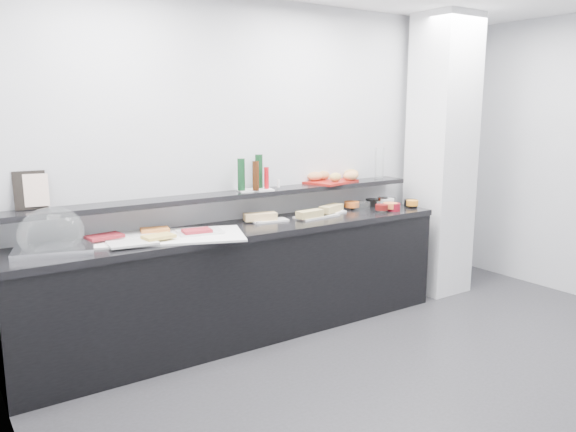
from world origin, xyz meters
TOP-DOWN VIEW (x-y plane):
  - ground at (0.00, 0.00)m, footprint 5.00×5.00m
  - back_wall at (0.00, 2.00)m, footprint 5.00×0.02m
  - column at (1.50, 1.65)m, footprint 0.50×0.50m
  - buffet_cabinet at (-0.70, 1.70)m, footprint 3.60×0.60m
  - counter_top at (-0.70, 1.70)m, footprint 3.62×0.62m
  - wall_shelf at (-0.70, 1.88)m, footprint 3.60×0.25m
  - cloche_base at (-2.12, 1.68)m, footprint 0.56×0.44m
  - cloche_dome at (-2.12, 1.72)m, footprint 0.47×0.35m
  - linen_runner at (-1.35, 1.68)m, footprint 1.20×0.86m
  - platter_meat_a at (-1.75, 1.85)m, footprint 0.28×0.20m
  - food_meat_a at (-1.76, 1.80)m, footprint 0.26×0.18m
  - platter_salmon at (-1.48, 1.83)m, footprint 0.34×0.26m
  - food_salmon at (-1.39, 1.81)m, footprint 0.23×0.17m
  - platter_cheese at (-1.64, 1.58)m, footprint 0.34×0.25m
  - food_cheese at (-1.45, 1.58)m, footprint 0.22×0.16m
  - platter_meat_b at (-1.11, 1.63)m, footprint 0.36×0.28m
  - food_meat_b at (-1.15, 1.60)m, footprint 0.22×0.16m
  - sandwich_plate_left at (-0.42, 1.77)m, footprint 0.32×0.18m
  - sandwich_food_left at (-0.49, 1.79)m, footprint 0.29×0.17m
  - tongs_left at (-0.53, 1.74)m, footprint 0.15×0.06m
  - sandwich_plate_mid at (0.02, 1.70)m, footprint 0.41×0.21m
  - sandwich_food_mid at (-0.09, 1.66)m, footprint 0.25×0.11m
  - tongs_mid at (-0.14, 1.65)m, footprint 0.14×0.09m
  - sandwich_plate_right at (0.16, 1.76)m, footprint 0.43×0.27m
  - sandwich_food_right at (0.22, 1.76)m, footprint 0.29×0.20m
  - tongs_right at (0.28, 1.75)m, footprint 0.16×0.01m
  - bowl_glass_fruit at (0.58, 1.77)m, footprint 0.23×0.23m
  - fill_glass_fruit at (0.51, 1.82)m, footprint 0.17×0.17m
  - bowl_black_jam at (0.78, 1.84)m, footprint 0.14×0.14m
  - fill_black_jam at (0.89, 1.80)m, footprint 0.13×0.13m
  - bowl_glass_cream at (0.95, 1.82)m, footprint 0.18×0.18m
  - fill_glass_cream at (0.90, 1.77)m, footprint 0.15×0.15m
  - bowl_red_jam at (0.78, 1.55)m, footprint 0.12×0.12m
  - fill_red_jam at (0.63, 1.55)m, footprint 0.12×0.12m
  - bowl_glass_salmon at (0.75, 1.63)m, footprint 0.19×0.19m
  - fill_glass_salmon at (0.76, 1.57)m, footprint 0.15×0.15m
  - bowl_black_fruit at (1.06, 1.61)m, footprint 0.14×0.14m
  - fill_black_fruit at (1.03, 1.56)m, footprint 0.13×0.13m
  - framed_print at (-2.18, 1.97)m, footprint 0.21×0.08m
  - print_art at (-2.15, 1.95)m, footprint 0.17×0.08m
  - condiment_tray at (-0.49, 1.88)m, footprint 0.32×0.23m
  - bottle_green_a at (-0.62, 1.88)m, footprint 0.06×0.06m
  - bottle_brown at (-0.52, 1.81)m, footprint 0.06×0.06m
  - bottle_green_b at (-0.42, 1.93)m, footprint 0.07×0.07m
  - bottle_hot at (-0.40, 1.85)m, footprint 0.05×0.05m
  - shaker_salt at (-0.42, 1.92)m, footprint 0.04×0.04m
  - shaker_pepper at (-0.27, 1.87)m, footprint 0.04×0.04m
  - bread_tray at (0.33, 1.91)m, footprint 0.52×0.43m
  - bread_roll_nw at (0.20, 1.98)m, footprint 0.16×0.11m
  - bread_roll_n at (0.31, 1.99)m, footprint 0.13×0.09m
  - bread_roll_ne at (0.62, 1.97)m, footprint 0.16×0.11m
  - bread_roll_sw at (0.32, 1.83)m, footprint 0.14×0.10m
  - bread_roll_se at (0.49, 1.82)m, footprint 0.16×0.11m
  - bread_roll_mide at (0.55, 1.87)m, footprint 0.14×0.11m
  - carafe at (0.88, 1.86)m, footprint 0.11×0.11m

SIDE VIEW (x-z plane):
  - ground at x=0.00m, z-range 0.00..0.00m
  - buffet_cabinet at x=-0.70m, z-range 0.00..0.85m
  - counter_top at x=-0.70m, z-range 0.85..0.90m
  - linen_runner at x=-1.35m, z-range 0.90..0.91m
  - sandwich_plate_left at x=-0.42m, z-range 0.90..0.91m
  - sandwich_plate_mid at x=0.02m, z-range 0.90..0.91m
  - sandwich_plate_right at x=0.16m, z-range 0.90..0.91m
  - tongs_left at x=-0.53m, z-range 0.92..0.92m
  - tongs_mid at x=-0.14m, z-range 0.92..0.92m
  - tongs_right at x=0.28m, z-range 0.91..0.92m
  - cloche_base at x=-2.12m, z-range 0.90..0.94m
  - platter_meat_a at x=-1.75m, z-range 0.92..0.93m
  - platter_salmon at x=-1.48m, z-range 0.92..0.93m
  - platter_cheese at x=-1.64m, z-range 0.92..0.93m
  - platter_meat_b at x=-1.11m, z-range 0.92..0.93m
  - bowl_glass_fruit at x=0.58m, z-range 0.90..0.97m
  - bowl_black_jam at x=0.78m, z-range 0.90..0.97m
  - bowl_glass_cream at x=0.95m, z-range 0.90..0.97m
  - bowl_red_jam at x=0.78m, z-range 0.90..0.97m
  - bowl_glass_salmon at x=0.75m, z-range 0.90..0.97m
  - bowl_black_fruit at x=1.06m, z-range 0.90..0.97m
  - food_meat_a at x=-1.76m, z-range 0.93..0.95m
  - food_salmon at x=-1.39m, z-range 0.93..0.95m
  - food_cheese at x=-1.45m, z-range 0.93..0.95m
  - food_meat_b at x=-1.15m, z-range 0.93..0.95m
  - sandwich_food_left at x=-0.49m, z-range 0.91..0.97m
  - sandwich_food_mid at x=-0.09m, z-range 0.91..0.97m
  - sandwich_food_right at x=0.22m, z-range 0.91..0.97m
  - fill_glass_fruit at x=0.51m, z-range 0.92..0.97m
  - fill_black_jam at x=0.89m, z-range 0.92..0.97m
  - fill_glass_cream at x=0.90m, z-range 0.92..0.97m
  - fill_red_jam at x=0.63m, z-range 0.92..0.97m
  - fill_glass_salmon at x=0.76m, z-range 0.92..0.97m
  - fill_black_fruit at x=1.03m, z-range 0.92..0.97m
  - cloche_dome at x=-2.12m, z-range 0.86..1.20m
  - wall_shelf at x=-0.70m, z-range 1.11..1.15m
  - condiment_tray at x=-0.49m, z-range 1.15..1.16m
  - bread_tray at x=0.33m, z-range 1.15..1.17m
  - shaker_salt at x=-0.42m, z-range 1.16..1.23m
  - shaker_pepper at x=-0.27m, z-range 1.16..1.23m
  - bread_roll_nw at x=0.20m, z-range 1.17..1.25m
  - bread_roll_n at x=0.31m, z-range 1.17..1.25m
  - bread_roll_ne at x=0.62m, z-range 1.17..1.25m
  - bread_roll_sw at x=0.32m, z-range 1.17..1.25m
  - bread_roll_se at x=0.49m, z-range 1.17..1.25m
  - bread_roll_mide at x=0.55m, z-range 1.17..1.25m
  - bottle_hot at x=-0.40m, z-range 1.16..1.34m
  - framed_print at x=-2.18m, z-range 1.15..1.41m
  - print_art at x=-2.15m, z-range 1.17..1.39m
  - bottle_brown at x=-0.52m, z-range 1.16..1.40m
  - bottle_green_a at x=-0.62m, z-range 1.16..1.42m
  - carafe at x=0.88m, z-range 1.15..1.45m
  - bottle_green_b at x=-0.42m, z-range 1.16..1.44m
  - back_wall at x=0.00m, z-range 0.00..2.70m
  - column at x=1.50m, z-range 0.00..2.70m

